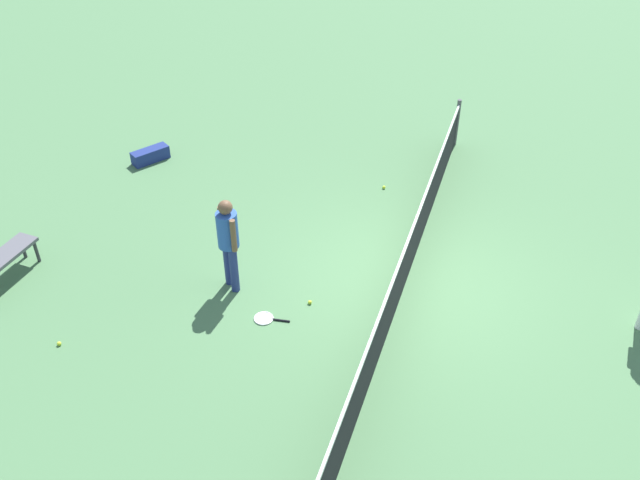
{
  "coord_description": "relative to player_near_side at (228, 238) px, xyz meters",
  "views": [
    {
      "loc": [
        8.9,
        1.39,
        7.46
      ],
      "look_at": [
        0.53,
        -1.36,
        0.9
      ],
      "focal_mm": 38.48,
      "sensor_mm": 36.0,
      "label": 1
    }
  ],
  "objects": [
    {
      "name": "court_net",
      "position": [
        -1.07,
        2.71,
        -0.51
      ],
      "size": [
        10.09,
        0.09,
        1.07
      ],
      "color": "#4C4C51",
      "rests_on": "ground_plane"
    },
    {
      "name": "tennis_ball_midcourt",
      "position": [
        0.02,
        1.37,
        -0.98
      ],
      "size": [
        0.07,
        0.07,
        0.07
      ],
      "primitive_type": "sphere",
      "color": "#C6E033",
      "rests_on": "ground_plane"
    },
    {
      "name": "equipment_bag",
      "position": [
        -3.3,
        -3.36,
        -0.87
      ],
      "size": [
        0.82,
        0.67,
        0.28
      ],
      "color": "navy",
      "rests_on": "ground_plane"
    },
    {
      "name": "tennis_ball_near_player",
      "position": [
        -3.75,
        1.67,
        -0.98
      ],
      "size": [
        0.07,
        0.07,
        0.07
      ],
      "primitive_type": "sphere",
      "color": "#C6E033",
      "rests_on": "ground_plane"
    },
    {
      "name": "tennis_ball_by_net",
      "position": [
        2.08,
        -1.93,
        -0.98
      ],
      "size": [
        0.07,
        0.07,
        0.07
      ],
      "primitive_type": "sphere",
      "color": "#C6E033",
      "rests_on": "ground_plane"
    },
    {
      "name": "tennis_racket_near_player",
      "position": [
        0.58,
        0.81,
        -1.0
      ],
      "size": [
        0.35,
        0.6,
        0.03
      ],
      "color": "white",
      "rests_on": "ground_plane"
    },
    {
      "name": "ground_plane",
      "position": [
        -1.07,
        2.71,
        -1.01
      ],
      "size": [
        40.0,
        40.0,
        0.0
      ],
      "primitive_type": "plane",
      "color": "#4C7A4C"
    },
    {
      "name": "player_near_side",
      "position": [
        0.0,
        0.0,
        0.0
      ],
      "size": [
        0.48,
        0.48,
        1.7
      ],
      "color": "navy",
      "rests_on": "ground_plane"
    }
  ]
}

